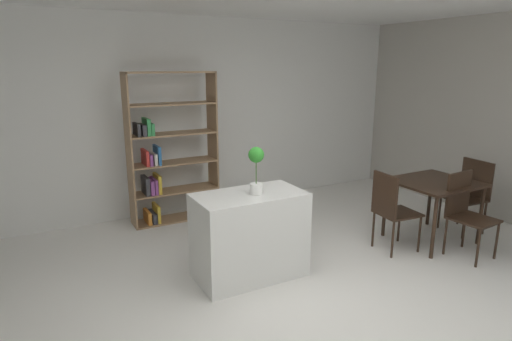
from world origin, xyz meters
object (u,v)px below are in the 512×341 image
object	(u,v)px
open_bookshelf	(166,155)
dining_table	(434,188)
kitchen_island	(250,235)
potted_plant_on_island	(256,166)
dining_chair_near	(465,208)
dining_chair_window_side	(470,190)
dining_chair_island_side	(391,206)

from	to	relation	value
open_bookshelf	dining_table	bearing A→B (deg)	-39.92
kitchen_island	potted_plant_on_island	distance (m)	0.74
dining_table	dining_chair_near	size ratio (longest dim) A/B	0.99
open_bookshelf	dining_chair_window_side	size ratio (longest dim) A/B	2.18
potted_plant_on_island	dining_chair_window_side	xyz separation A→B (m)	(3.08, -0.23, -0.63)
kitchen_island	open_bookshelf	xyz separation A→B (m)	(-0.25, 1.99, 0.50)
dining_chair_window_side	dining_chair_near	world-z (taller)	dining_chair_near
potted_plant_on_island	open_bookshelf	bearing A→B (deg)	98.66
open_bookshelf	dining_chair_island_side	distance (m)	3.02
dining_chair_window_side	dining_chair_island_side	xyz separation A→B (m)	(-1.40, 0.02, -0.00)
dining_chair_window_side	dining_chair_island_side	bearing A→B (deg)	-85.84
dining_chair_island_side	kitchen_island	bearing A→B (deg)	87.09
open_bookshelf	dining_chair_island_side	size ratio (longest dim) A/B	2.16
kitchen_island	dining_table	distance (m)	2.46
potted_plant_on_island	dining_table	bearing A→B (deg)	-5.33
open_bookshelf	kitchen_island	bearing A→B (deg)	-82.78
kitchen_island	potted_plant_on_island	bearing A→B (deg)	-33.48
dining_chair_window_side	dining_chair_near	bearing A→B (deg)	-53.09
dining_chair_window_side	kitchen_island	bearing A→B (deg)	-89.98
open_bookshelf	dining_table	world-z (taller)	open_bookshelf
dining_table	dining_chair_window_side	size ratio (longest dim) A/B	1.00
kitchen_island	open_bookshelf	world-z (taller)	open_bookshelf
dining_chair_near	kitchen_island	bearing A→B (deg)	159.08
dining_table	potted_plant_on_island	bearing A→B (deg)	174.67
kitchen_island	potted_plant_on_island	world-z (taller)	potted_plant_on_island
kitchen_island	dining_table	xyz separation A→B (m)	(2.44, -0.26, 0.23)
open_bookshelf	dining_chair_window_side	bearing A→B (deg)	-33.69
potted_plant_on_island	dining_chair_near	size ratio (longest dim) A/B	0.50
dining_table	dining_chair_window_side	bearing A→B (deg)	-0.71
potted_plant_on_island	dining_chair_island_side	bearing A→B (deg)	-7.21
dining_chair_window_side	open_bookshelf	bearing A→B (deg)	-118.78
kitchen_island	dining_chair_island_side	bearing A→B (deg)	-8.20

